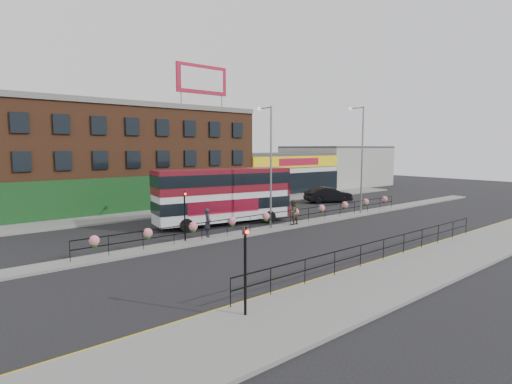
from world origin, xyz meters
TOP-DOWN VIEW (x-y plane):
  - ground at (0.00, 0.00)m, footprint 120.00×120.00m
  - south_pavement at (0.00, -12.00)m, footprint 60.00×4.00m
  - north_pavement at (0.00, 12.00)m, footprint 60.00×4.00m
  - median at (0.00, 0.00)m, footprint 60.00×1.60m
  - yellow_line_inner at (0.00, -9.70)m, footprint 60.00×0.10m
  - yellow_line_outer at (0.00, -9.88)m, footprint 60.00×0.10m
  - brick_building at (-4.00, 19.96)m, footprint 25.00×12.21m
  - supermarket at (16.00, 19.90)m, footprint 15.00×12.25m
  - warehouse_east at (30.75, 20.00)m, footprint 14.50×12.00m
  - billboard at (2.50, 14.99)m, footprint 6.00×0.29m
  - median_railing at (-0.00, 0.00)m, footprint 30.04×0.56m
  - south_railing at (-2.00, -10.10)m, footprint 20.04×0.05m
  - double_decker_bus at (-2.49, 3.94)m, footprint 11.20×4.38m
  - car at (13.81, 7.14)m, footprint 5.63×6.55m
  - pedestrian_a at (-6.24, 0.48)m, footprint 1.00×0.92m
  - pedestrian_b at (1.14, -0.09)m, footprint 1.09×0.93m
  - lamp_column_west at (-0.98, 0.30)m, footprint 0.32×1.57m
  - lamp_column_east at (9.93, 0.25)m, footprint 0.35×1.69m
  - traffic_light_south at (-12.00, -11.01)m, footprint 0.15×0.28m
  - traffic_light_median at (-8.00, 0.39)m, footprint 0.15×0.28m

SIDE VIEW (x-z plane):
  - ground at x=0.00m, z-range 0.00..0.00m
  - yellow_line_inner at x=0.00m, z-range 0.00..0.01m
  - yellow_line_outer at x=0.00m, z-range 0.00..0.01m
  - south_pavement at x=0.00m, z-range 0.00..0.15m
  - north_pavement at x=0.00m, z-range 0.00..0.15m
  - median at x=0.00m, z-range 0.00..0.15m
  - car at x=13.81m, z-range 0.00..1.72m
  - south_railing at x=-2.00m, z-range 0.40..1.52m
  - median_railing at x=0.00m, z-range 0.43..1.66m
  - pedestrian_a at x=-6.24m, z-range 0.15..2.07m
  - pedestrian_b at x=1.14m, z-range 0.15..2.08m
  - traffic_light_south at x=-12.00m, z-range 0.64..4.29m
  - traffic_light_median at x=-8.00m, z-range 0.64..4.29m
  - supermarket at x=16.00m, z-range 0.00..5.30m
  - double_decker_bus at x=-2.49m, z-range 0.51..4.92m
  - warehouse_east at x=30.75m, z-range 0.00..6.30m
  - brick_building at x=-4.00m, z-range -0.02..10.28m
  - lamp_column_west at x=-0.98m, z-range 0.98..9.91m
  - lamp_column_east at x=9.93m, z-range 1.04..10.65m
  - billboard at x=2.50m, z-range 10.98..15.38m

